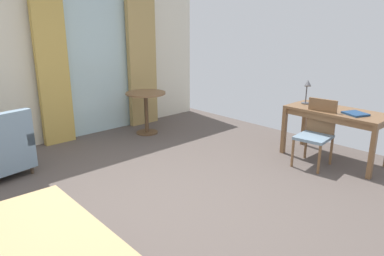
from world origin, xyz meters
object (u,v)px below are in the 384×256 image
Objects in this scene: desk_lamp at (307,88)px; round_cafe_table at (146,103)px; writing_desk at (336,116)px; closed_book at (355,114)px; desk_chair at (317,130)px.

round_cafe_table is (-1.18, 2.40, -0.45)m from desk_lamp.
writing_desk is 0.31m from closed_book.
closed_book is at bearing -54.46° from desk_chair.
desk_lamp reaches higher than writing_desk.
desk_chair is 2.29× the size of desk_lamp.
closed_book is at bearing -94.40° from desk_lamp.
desk_chair is at bearing 148.64° from closed_book.
desk_lamp is at bearing 108.70° from closed_book.
desk_chair is at bearing -130.88° from desk_lamp.
desk_lamp is 0.81m from closed_book.
round_cafe_table is (-0.85, 2.79, 0.06)m from desk_chair.
desk_chair is 2.91m from round_cafe_table.
desk_chair is 3.34× the size of closed_book.
desk_lamp is (-0.01, 0.48, 0.35)m from writing_desk.
closed_book is at bearing -103.30° from writing_desk.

